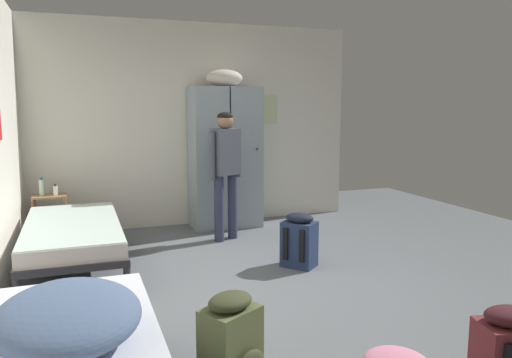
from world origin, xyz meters
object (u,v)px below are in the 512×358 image
water_bottle (42,187)px  backpack_navy (300,241)px  bedding_heap (68,316)px  locker_bank (225,154)px  bed_left_rear (73,233)px  person_traveler (225,164)px  backpack_maroon (506,357)px  lotion_bottle (55,190)px  backpack_olive (232,341)px  shelf_unit (51,214)px

water_bottle → backpack_navy: (2.47, -1.82, -0.41)m
bedding_heap → water_bottle: 3.82m
locker_bank → water_bottle: size_ratio=9.76×
bed_left_rear → backpack_navy: bearing=-16.4°
bedding_heap → backpack_navy: (2.14, 1.98, -0.36)m
person_traveler → backpack_maroon: person_traveler is taller
bed_left_rear → backpack_maroon: bearing=-54.6°
lotion_bottle → backpack_maroon: lotion_bottle is taller
person_traveler → water_bottle: size_ratio=7.24×
backpack_maroon → locker_bank: bearing=93.9°
water_bottle → backpack_olive: bearing=-71.7°
locker_bank → bedding_heap: size_ratio=2.52×
bed_left_rear → lotion_bottle: bearing=99.0°
backpack_maroon → bedding_heap: bearing=167.0°
bed_left_rear → locker_bank: bearing=33.0°
shelf_unit → bed_left_rear: 1.20m
locker_bank → backpack_navy: (0.22, -1.88, -0.71)m
person_traveler → backpack_olive: (-0.86, -3.01, -0.67)m
bedding_heap → backpack_olive: bearing=11.4°
shelf_unit → backpack_navy: shelf_unit is taller
bedding_heap → lotion_bottle: 3.75m
lotion_bottle → backpack_olive: 3.74m
lotion_bottle → person_traveler: bearing=-16.2°
person_traveler → backpack_navy: size_ratio=2.79×
backpack_navy → backpack_olive: (-1.28, -1.81, 0.00)m
water_bottle → lotion_bottle: size_ratio=1.58×
person_traveler → water_bottle: (-2.06, 0.62, -0.26)m
locker_bank → backpack_maroon: (0.29, -4.37, -0.71)m
bed_left_rear → backpack_maroon: backpack_maroon is taller
bed_left_rear → person_traveler: 1.90m
locker_bank → shelf_unit: (-2.17, -0.07, -0.62)m
shelf_unit → bedding_heap: bearing=-86.2°
locker_bank → lotion_bottle: locker_bank is taller
lotion_bottle → backpack_navy: 2.94m
locker_bank → bedding_heap: locker_bank is taller
locker_bank → water_bottle: bearing=-178.6°
backpack_navy → backpack_olive: size_ratio=1.00×
bed_left_rear → backpack_olive: (0.87, -2.44, -0.12)m
locker_bank → backpack_navy: size_ratio=3.76×
locker_bank → water_bottle: (-2.25, -0.05, -0.30)m
bedding_heap → backpack_navy: size_ratio=1.49×
lotion_bottle → backpack_navy: lotion_bottle is taller
locker_bank → bedding_heap: 4.32m
locker_bank → person_traveler: bearing=-106.1°
backpack_navy → shelf_unit: bearing=143.0°
water_bottle → backpack_maroon: water_bottle is taller
bed_left_rear → water_bottle: bearing=105.5°
locker_bank → shelf_unit: 2.26m
shelf_unit → water_bottle: bearing=166.0°
bedding_heap → backpack_olive: (0.87, 0.18, -0.36)m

